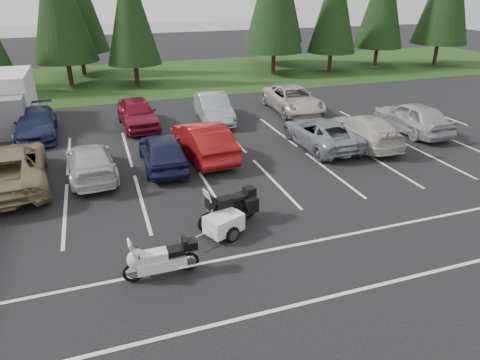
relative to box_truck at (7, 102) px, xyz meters
name	(u,v)px	position (x,y,z in m)	size (l,w,h in m)	color
ground	(206,205)	(8.00, -12.50, -1.45)	(120.00, 120.00, 0.00)	black
grass_strip	(134,79)	(8.00, 11.50, -1.45)	(80.00, 16.00, 0.01)	#193510
lake_water	(139,37)	(12.00, 42.50, -1.45)	(70.00, 50.00, 0.02)	slate
box_truck	(7,102)	(0.00, 0.00, 0.00)	(2.40, 5.60, 2.90)	silver
stall_markings	(193,183)	(8.00, -10.50, -1.45)	(32.00, 16.00, 0.01)	silver
conifer_5	(130,9)	(8.00, 9.10, 4.18)	(4.14, 4.14, 9.63)	#332316
conifer_7	(335,3)	(25.50, 9.30, 4.36)	(4.27, 4.27, 9.94)	#332316
car_near_2	(8,167)	(1.05, -8.46, -0.62)	(2.77, 6.00, 1.67)	#8F7653
car_near_3	(91,161)	(4.13, -8.44, -0.78)	(1.87, 4.60, 1.34)	beige
car_near_4	(162,150)	(7.15, -8.38, -0.68)	(1.81, 4.51, 1.54)	#181C3C
car_near_5	(203,140)	(9.14, -7.84, -0.62)	(1.75, 5.02, 1.65)	maroon
car_near_6	(321,133)	(15.00, -8.30, -0.74)	(2.34, 5.08, 1.41)	gray
car_near_7	(363,130)	(17.18, -8.65, -0.71)	(2.07, 5.09, 1.48)	beige
car_near_8	(413,117)	(20.79, -7.91, -0.61)	(1.98, 4.92, 1.68)	#A3A4A7
car_far_1	(36,124)	(1.52, -2.13, -0.74)	(1.99, 4.90, 1.42)	#1D2448
car_far_2	(137,113)	(6.78, -2.13, -0.65)	(1.89, 4.70, 1.60)	maroon
car_far_3	(214,108)	(11.13, -2.46, -0.66)	(1.66, 4.77, 1.57)	gray
car_far_4	(293,99)	(16.45, -2.04, -0.68)	(2.55, 5.54, 1.54)	#BCB3AC
touring_motorcycle	(161,256)	(5.79, -16.20, -0.80)	(2.35, 0.72, 1.30)	silver
cargo_trailer	(224,225)	(8.03, -14.75, -1.06)	(1.67, 0.94, 0.77)	white
adventure_motorcycle	(228,205)	(8.37, -14.14, -0.68)	(2.52, 0.88, 1.53)	black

